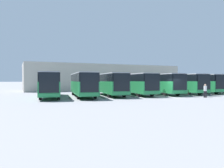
# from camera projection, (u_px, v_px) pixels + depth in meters

# --- Properties ---
(ground_plane) EXTENTS (600.00, 600.00, 0.00)m
(ground_plane) POSITION_uv_depth(u_px,v_px,m) (171.00, 97.00, 29.92)
(ground_plane) COLOR gray
(bus_0) EXTENTS (4.24, 12.44, 3.32)m
(bus_0) POSITION_uv_depth(u_px,v_px,m) (215.00, 83.00, 41.53)
(bus_0) COLOR #238447
(bus_0) RESTS_ON ground_plane
(curb_divider_0) EXTENTS (1.43, 7.69, 0.15)m
(curb_divider_0) POSITION_uv_depth(u_px,v_px,m) (215.00, 93.00, 39.03)
(curb_divider_0) COLOR #9E9E99
(curb_divider_0) RESTS_ON ground_plane
(bus_1) EXTENTS (4.24, 12.44, 3.32)m
(bus_1) POSITION_uv_depth(u_px,v_px,m) (197.00, 83.00, 40.02)
(bus_1) COLOR #238447
(bus_1) RESTS_ON ground_plane
(curb_divider_1) EXTENTS (1.43, 7.69, 0.15)m
(curb_divider_1) POSITION_uv_depth(u_px,v_px,m) (195.00, 93.00, 37.52)
(curb_divider_1) COLOR #9E9E99
(curb_divider_1) RESTS_ON ground_plane
(bus_2) EXTENTS (4.24, 12.44, 3.32)m
(bus_2) POSITION_uv_depth(u_px,v_px,m) (181.00, 83.00, 37.65)
(bus_2) COLOR #238447
(bus_2) RESTS_ON ground_plane
(curb_divider_2) EXTENTS (1.43, 7.69, 0.15)m
(curb_divider_2) POSITION_uv_depth(u_px,v_px,m) (178.00, 94.00, 35.15)
(curb_divider_2) COLOR #9E9E99
(curb_divider_2) RESTS_ON ground_plane
(bus_3) EXTENTS (4.24, 12.44, 3.32)m
(bus_3) POSITION_uv_depth(u_px,v_px,m) (160.00, 83.00, 35.95)
(bus_3) COLOR #238447
(bus_3) RESTS_ON ground_plane
(curb_divider_3) EXTENTS (1.43, 7.69, 0.15)m
(curb_divider_3) POSITION_uv_depth(u_px,v_px,m) (155.00, 95.00, 33.45)
(curb_divider_3) COLOR #9E9E99
(curb_divider_3) RESTS_ON ground_plane
(bus_4) EXTENTS (4.24, 12.44, 3.32)m
(bus_4) POSITION_uv_depth(u_px,v_px,m) (136.00, 83.00, 34.48)
(bus_4) COLOR #238447
(bus_4) RESTS_ON ground_plane
(curb_divider_4) EXTENTS (1.43, 7.69, 0.15)m
(curb_divider_4) POSITION_uv_depth(u_px,v_px,m) (129.00, 96.00, 31.98)
(curb_divider_4) COLOR #9E9E99
(curb_divider_4) RESTS_ON ground_plane
(bus_5) EXTENTS (4.24, 12.44, 3.32)m
(bus_5) POSITION_uv_depth(u_px,v_px,m) (110.00, 83.00, 32.91)
(bus_5) COLOR #238447
(bus_5) RESTS_ON ground_plane
(curb_divider_5) EXTENTS (1.43, 7.69, 0.15)m
(curb_divider_5) POSITION_uv_depth(u_px,v_px,m) (100.00, 96.00, 30.41)
(curb_divider_5) COLOR #9E9E99
(curb_divider_5) RESTS_ON ground_plane
(bus_6) EXTENTS (4.24, 12.44, 3.32)m
(bus_6) POSITION_uv_depth(u_px,v_px,m) (83.00, 84.00, 30.57)
(bus_6) COLOR #238447
(bus_6) RESTS_ON ground_plane
(curb_divider_6) EXTENTS (1.43, 7.69, 0.15)m
(curb_divider_6) POSITION_uv_depth(u_px,v_px,m) (70.00, 98.00, 28.07)
(curb_divider_6) COLOR #9E9E99
(curb_divider_6) RESTS_ON ground_plane
(bus_7) EXTENTS (4.24, 12.44, 3.32)m
(bus_7) POSITION_uv_depth(u_px,v_px,m) (50.00, 84.00, 29.48)
(bus_7) COLOR #238447
(bus_7) RESTS_ON ground_plane
(pedestrian) EXTENTS (0.54, 0.54, 1.81)m
(pedestrian) POSITION_uv_depth(u_px,v_px,m) (205.00, 90.00, 29.08)
(pedestrian) COLOR black
(pedestrian) RESTS_ON ground_plane
(station_building) EXTENTS (36.38, 13.31, 5.89)m
(station_building) POSITION_uv_depth(u_px,v_px,m) (104.00, 77.00, 52.95)
(station_building) COLOR #A8A399
(station_building) RESTS_ON ground_plane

